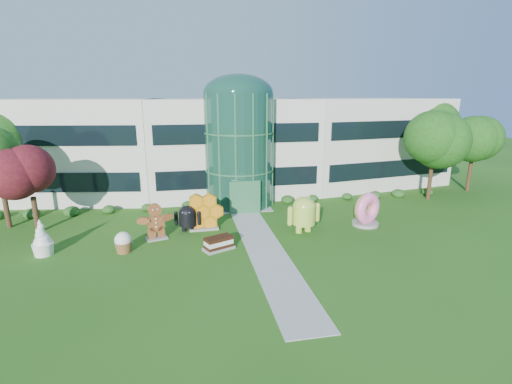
{
  "coord_description": "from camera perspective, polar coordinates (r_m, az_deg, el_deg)",
  "views": [
    {
      "loc": [
        -4.86,
        -20.43,
        9.65
      ],
      "look_at": [
        0.36,
        6.0,
        2.6
      ],
      "focal_mm": 26.0,
      "sensor_mm": 36.0,
      "label": 1
    }
  ],
  "objects": [
    {
      "name": "ground",
      "position": [
        23.11,
        2.04,
        -10.02
      ],
      "size": [
        140.0,
        140.0,
        0.0
      ],
      "primitive_type": "plane",
      "color": "#215114",
      "rests_on": "ground"
    },
    {
      "name": "building",
      "position": [
        39.06,
        -3.96,
        7.27
      ],
      "size": [
        46.0,
        15.0,
        9.3
      ],
      "primitive_type": null,
      "color": "beige",
      "rests_on": "ground"
    },
    {
      "name": "atrium",
      "position": [
        33.14,
        -2.63,
        6.41
      ],
      "size": [
        6.0,
        6.0,
        9.8
      ],
      "primitive_type": "cylinder",
      "color": "#194738",
      "rests_on": "ground"
    },
    {
      "name": "walkway",
      "position": [
        24.89,
        0.99,
        -8.1
      ],
      "size": [
        2.4,
        20.0,
        0.04
      ],
      "primitive_type": "cube",
      "color": "#9E9E93",
      "rests_on": "ground"
    },
    {
      "name": "tree_red",
      "position": [
        30.62,
        -31.17,
        -0.03
      ],
      "size": [
        4.0,
        4.0,
        6.0
      ],
      "primitive_type": null,
      "color": "#3F0C14",
      "rests_on": "ground"
    },
    {
      "name": "trees_backdrop",
      "position": [
        34.22,
        -2.87,
        5.48
      ],
      "size": [
        52.0,
        8.0,
        8.4
      ],
      "primitive_type": null,
      "color": "#1E4310",
      "rests_on": "ground"
    },
    {
      "name": "android_green",
      "position": [
        26.89,
        7.39,
        -2.99
      ],
      "size": [
        3.05,
        2.35,
        3.1
      ],
      "primitive_type": null,
      "rotation": [
        0.0,
        0.0,
        0.21
      ],
      "color": "#ABC73F",
      "rests_on": "ground"
    },
    {
      "name": "android_black",
      "position": [
        27.41,
        -10.51,
        -3.69
      ],
      "size": [
        2.2,
        1.66,
        2.27
      ],
      "primitive_type": null,
      "rotation": [
        0.0,
        0.0,
        -0.17
      ],
      "color": "black",
      "rests_on": "ground"
    },
    {
      "name": "donut",
      "position": [
        29.36,
        16.59,
        -2.49
      ],
      "size": [
        2.78,
        2.16,
        2.61
      ],
      "primitive_type": null,
      "rotation": [
        0.0,
        0.0,
        0.44
      ],
      "color": "pink",
      "rests_on": "ground"
    },
    {
      "name": "gingerbread",
      "position": [
        26.4,
        -15.21,
        -4.35
      ],
      "size": [
        2.97,
        1.85,
        2.56
      ],
      "primitive_type": null,
      "rotation": [
        0.0,
        0.0,
        0.3
      ],
      "color": "maroon",
      "rests_on": "ground"
    },
    {
      "name": "ice_cream_sandwich",
      "position": [
        24.16,
        -5.76,
        -7.84
      ],
      "size": [
        2.18,
        1.68,
        0.87
      ],
      "primitive_type": null,
      "rotation": [
        0.0,
        0.0,
        0.41
      ],
      "color": "black",
      "rests_on": "ground"
    },
    {
      "name": "honeycomb",
      "position": [
        27.58,
        -8.12,
        -3.26
      ],
      "size": [
        3.16,
        1.19,
        2.47
      ],
      "primitive_type": null,
      "rotation": [
        0.0,
        0.0,
        0.02
      ],
      "color": "orange",
      "rests_on": "ground"
    },
    {
      "name": "froyo",
      "position": [
        26.54,
        -30.1,
        -6.08
      ],
      "size": [
        1.37,
        1.37,
        2.3
      ],
      "primitive_type": null,
      "rotation": [
        0.0,
        0.0,
        -0.02
      ],
      "color": "white",
      "rests_on": "ground"
    },
    {
      "name": "cupcake",
      "position": [
        25.02,
        -19.75,
        -7.26
      ],
      "size": [
        1.36,
        1.36,
        1.35
      ],
      "primitive_type": null,
      "rotation": [
        0.0,
        0.0,
        0.24
      ],
      "color": "white",
      "rests_on": "ground"
    }
  ]
}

